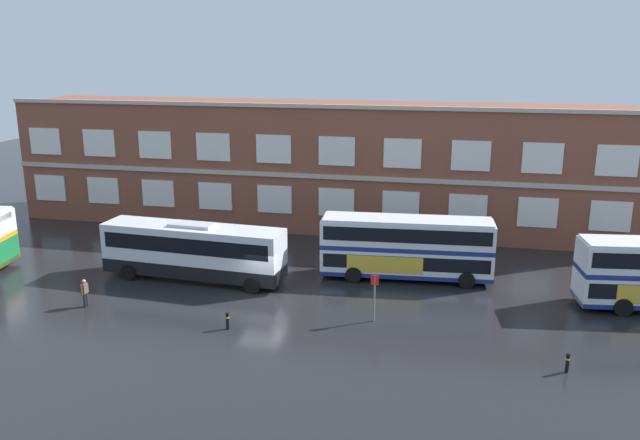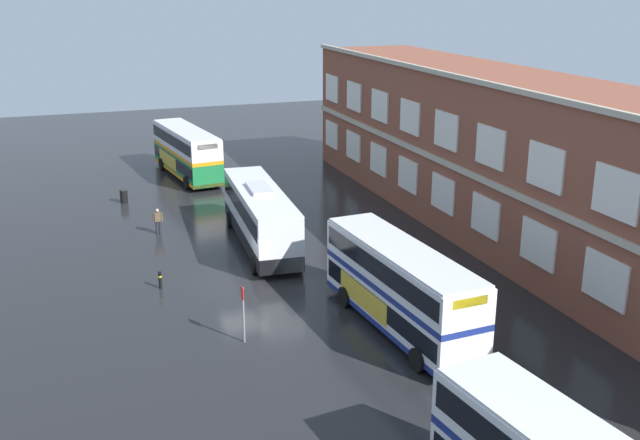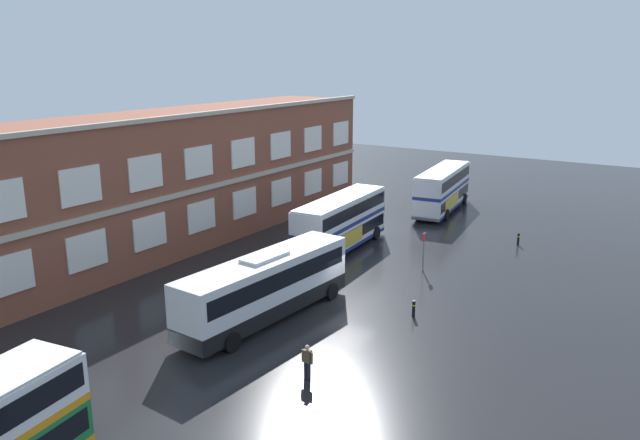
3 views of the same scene
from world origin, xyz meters
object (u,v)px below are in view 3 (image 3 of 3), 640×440
bus_stand_flag (424,248)px  safety_bollard_west (518,239)px  double_decker_far (442,189)px  waiting_passenger (307,360)px  safety_bollard_east (414,308)px  double_decker_middle (341,222)px  touring_coach (266,287)px

bus_stand_flag → safety_bollard_west: bus_stand_flag is taller
double_decker_far → waiting_passenger: double_decker_far is taller
waiting_passenger → safety_bollard_east: bearing=-7.2°
double_decker_middle → safety_bollard_east: (-8.66, -9.98, -1.66)m
waiting_passenger → touring_coach: bearing=52.4°
double_decker_far → touring_coach: bearing=-177.6°
double_decker_middle → touring_coach: size_ratio=0.92×
double_decker_far → waiting_passenger: size_ratio=6.61×
bus_stand_flag → safety_bollard_east: size_ratio=2.84×
waiting_passenger → bus_stand_flag: bearing=5.3°
touring_coach → double_decker_middle: bearing=13.0°
safety_bollard_west → waiting_passenger: bearing=175.0°
double_decker_far → safety_bollard_east: (-24.33, -8.08, -1.66)m
waiting_passenger → safety_bollard_west: (26.35, -2.33, -0.44)m
safety_bollard_west → touring_coach: bearing=159.9°
safety_bollard_west → double_decker_far: bearing=52.2°
bus_stand_flag → safety_bollard_west: (9.61, -3.87, -1.14)m
safety_bollard_west → bus_stand_flag: bearing=158.0°
double_decker_far → safety_bollard_west: bearing=-127.8°
double_decker_middle → safety_bollard_west: size_ratio=11.74×
touring_coach → safety_bollard_east: 8.49m
touring_coach → safety_bollard_west: bearing=-20.1°
bus_stand_flag → touring_coach: bearing=161.4°
waiting_passenger → bus_stand_flag: 16.83m
double_decker_middle → double_decker_far: size_ratio=0.99×
double_decker_middle → touring_coach: 13.81m
double_decker_middle → waiting_passenger: (-17.84, -8.81, -1.22)m
touring_coach → bus_stand_flag: size_ratio=4.50×
double_decker_middle → waiting_passenger: size_ratio=6.56×
touring_coach → waiting_passenger: bearing=-127.6°
bus_stand_flag → safety_bollard_east: bus_stand_flag is taller
touring_coach → safety_bollard_east: bearing=-55.1°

